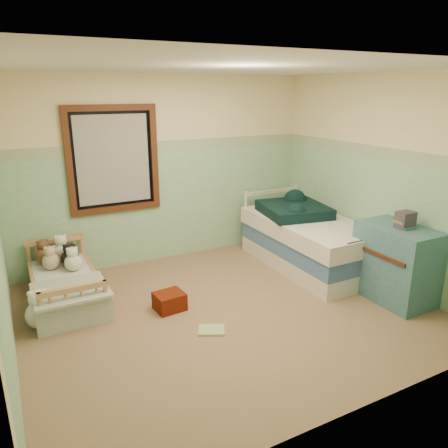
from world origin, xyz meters
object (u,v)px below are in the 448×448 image
twin_bed_frame (308,258)px  red_pillow (170,301)px  floor_book (211,330)px  plush_floor_tan (52,303)px  toddler_bed_frame (67,293)px  dresser (396,263)px  plush_floor_cream (40,315)px

twin_bed_frame → red_pillow: twin_bed_frame is taller
red_pillow → floor_book: 0.65m
plush_floor_tan → floor_book: (1.35, -1.13, -0.10)m
toddler_bed_frame → twin_bed_frame: (3.06, -0.47, 0.02)m
toddler_bed_frame → floor_book: (1.17, -1.36, -0.08)m
toddler_bed_frame → twin_bed_frame: size_ratio=0.72×
red_pillow → dresser: bearing=-21.5°
plush_floor_cream → red_pillow: bearing=-11.2°
plush_floor_cream → red_pillow: size_ratio=0.90×
twin_bed_frame → toddler_bed_frame: bearing=171.3°
plush_floor_cream → floor_book: size_ratio=1.07×
plush_floor_cream → plush_floor_tan: plush_floor_cream is taller
red_pillow → twin_bed_frame: bearing=7.4°
toddler_bed_frame → plush_floor_cream: (-0.32, -0.48, 0.05)m
toddler_bed_frame → twin_bed_frame: 3.10m
plush_floor_tan → twin_bed_frame: bearing=-4.3°
dresser → twin_bed_frame: bearing=102.6°
plush_floor_tan → red_pillow: bearing=-24.3°
floor_book → plush_floor_cream: bearing=176.4°
plush_floor_tan → toddler_bed_frame: bearing=51.7°
toddler_bed_frame → floor_book: size_ratio=5.26×
twin_bed_frame → floor_book: size_ratio=7.33×
toddler_bed_frame → floor_book: 1.79m
plush_floor_tan → floor_book: 1.76m
twin_bed_frame → floor_book: twin_bed_frame is taller
toddler_bed_frame → floor_book: toddler_bed_frame is taller
dresser → red_pillow: size_ratio=2.81×
plush_floor_cream → floor_book: 1.73m
toddler_bed_frame → plush_floor_cream: bearing=-123.5°
plush_floor_cream → red_pillow: (1.29, -0.26, -0.04)m
plush_floor_tan → floor_book: plush_floor_tan is taller
twin_bed_frame → floor_book: bearing=-154.8°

